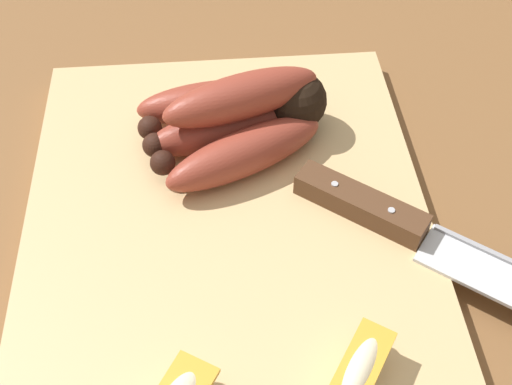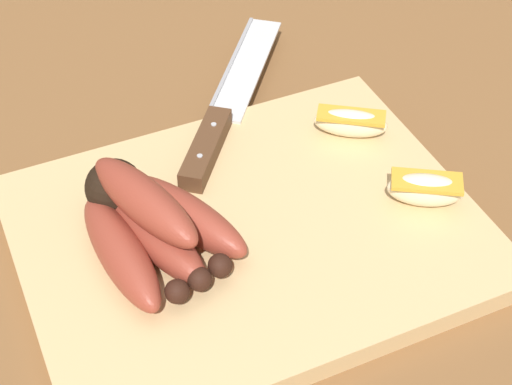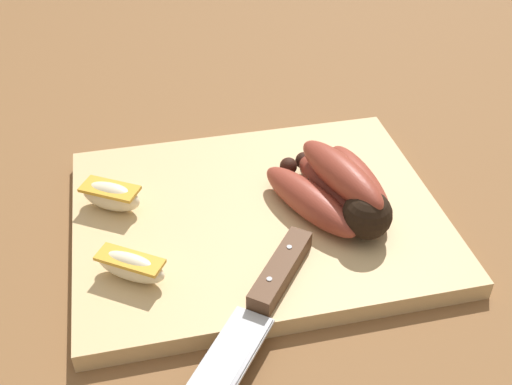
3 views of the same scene
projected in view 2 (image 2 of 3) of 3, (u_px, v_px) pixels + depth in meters
ground_plane at (242, 229)px, 0.71m from camera, size 6.00×6.00×0.00m
cutting_board at (251, 233)px, 0.69m from camera, size 0.38×0.29×0.02m
banana_bunch at (147, 222)px, 0.65m from camera, size 0.13×0.15×0.06m
chefs_knife at (221, 117)px, 0.78m from camera, size 0.19×0.24×0.02m
apple_wedge_near at (351, 123)px, 0.76m from camera, size 0.07×0.06×0.03m
apple_wedge_middle at (426, 189)px, 0.69m from camera, size 0.07×0.05×0.03m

